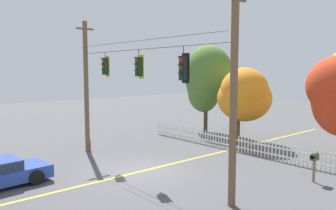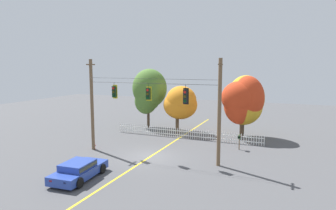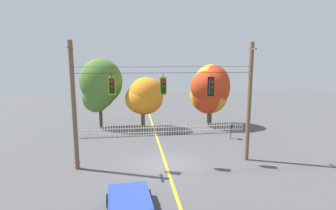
# 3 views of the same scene
# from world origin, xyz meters

# --- Properties ---
(ground) EXTENTS (80.00, 80.00, 0.00)m
(ground) POSITION_xyz_m (0.00, 0.00, 0.00)
(ground) COLOR #4C4C4F
(lane_centerline_stripe) EXTENTS (0.16, 36.00, 0.01)m
(lane_centerline_stripe) POSITION_xyz_m (0.00, 0.00, 0.00)
(lane_centerline_stripe) COLOR gold
(lane_centerline_stripe) RESTS_ON ground
(signal_support_span) EXTENTS (11.26, 1.10, 7.76)m
(signal_support_span) POSITION_xyz_m (0.00, -0.00, 3.96)
(signal_support_span) COLOR brown
(signal_support_span) RESTS_ON ground
(traffic_signal_eastbound_side) EXTENTS (0.43, 0.38, 1.33)m
(traffic_signal_eastbound_side) POSITION_xyz_m (-3.24, 0.01, 5.10)
(traffic_signal_eastbound_side) COLOR black
(traffic_signal_northbound_secondary) EXTENTS (0.43, 0.38, 1.37)m
(traffic_signal_northbound_secondary) POSITION_xyz_m (-0.13, 0.01, 5.06)
(traffic_signal_northbound_secondary) COLOR black
(traffic_signal_southbound_primary) EXTENTS (0.43, 0.38, 1.50)m
(traffic_signal_southbound_primary) POSITION_xyz_m (2.93, 0.01, 4.97)
(traffic_signal_southbound_primary) COLOR black
(white_picket_fence) EXTENTS (15.14, 0.06, 0.98)m
(white_picket_fence) POSITION_xyz_m (0.59, 6.72, 0.49)
(white_picket_fence) COLOR white
(white_picket_fence) RESTS_ON ground
(autumn_maple_near_fence) EXTENTS (4.12, 3.39, 6.86)m
(autumn_maple_near_fence) POSITION_xyz_m (-5.15, 10.16, 4.14)
(autumn_maple_near_fence) COLOR #473828
(autumn_maple_near_fence) RESTS_ON ground
(autumn_maple_mid) EXTENTS (3.70, 3.59, 5.08)m
(autumn_maple_mid) POSITION_xyz_m (-0.81, 9.19, 3.21)
(autumn_maple_mid) COLOR brown
(autumn_maple_mid) RESTS_ON ground
(autumn_oak_far_east) EXTENTS (4.01, 3.63, 6.26)m
(autumn_oak_far_east) POSITION_xyz_m (5.83, 9.75, 3.61)
(autumn_oak_far_east) COLOR brown
(autumn_oak_far_east) RESTS_ON ground
(autumn_maple_far_west) EXTENTS (4.14, 3.66, 6.23)m
(autumn_maple_far_west) POSITION_xyz_m (5.71, 9.33, 3.81)
(autumn_maple_far_west) COLOR #473828
(autumn_maple_far_west) RESTS_ON ground
(parked_car) EXTENTS (2.24, 4.31, 1.15)m
(parked_car) POSITION_xyz_m (-2.20, -5.94, 0.60)
(parked_car) COLOR #28429E
(parked_car) RESTS_ON ground
(fire_hydrant) EXTENTS (0.38, 0.22, 0.78)m
(fire_hydrant) POSITION_xyz_m (-5.52, 0.10, 0.38)
(fire_hydrant) COLOR red
(fire_hydrant) RESTS_ON ground
(roadside_mailbox) EXTENTS (0.25, 0.44, 1.30)m
(roadside_mailbox) POSITION_xyz_m (6.22, 4.77, 1.05)
(roadside_mailbox) COLOR brown
(roadside_mailbox) RESTS_ON ground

